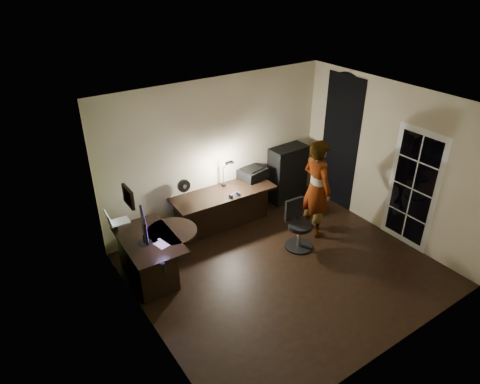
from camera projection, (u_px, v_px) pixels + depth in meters
floor at (284, 270)px, 6.92m from camera, size 4.50×4.00×0.01m
ceiling at (294, 107)px, 5.61m from camera, size 4.50×4.00×0.01m
wall_back at (217, 152)px, 7.71m from camera, size 4.50×0.01×2.70m
wall_front at (403, 270)px, 4.81m from camera, size 4.50×0.01×2.70m
wall_left at (145, 249)px, 5.15m from camera, size 0.01×4.00×2.70m
wall_right at (389, 161)px, 7.37m from camera, size 0.01×4.00×2.70m
green_wall_overlay at (146, 248)px, 5.16m from camera, size 0.00×4.00×2.70m
arched_doorway at (340, 143)px, 8.22m from camera, size 0.01×0.90×2.60m
french_door at (412, 189)px, 7.11m from camera, size 0.02×0.92×2.10m
framed_picture at (128, 197)px, 5.26m from camera, size 0.04×0.30×0.25m
desk_left at (151, 258)px, 6.58m from camera, size 0.82×1.29×0.73m
desk_right at (224, 209)px, 7.86m from camera, size 1.94×0.74×0.72m
cabinet at (287, 174)px, 8.67m from camera, size 0.78×0.41×1.16m
laptop_stand at (120, 224)px, 6.68m from camera, size 0.28×0.26×0.09m
laptop at (118, 216)px, 6.61m from camera, size 0.35×0.33×0.23m
monitor at (143, 233)px, 6.23m from camera, size 0.25×0.56×0.36m
mouse at (159, 240)px, 6.37m from camera, size 0.07×0.09×0.03m
phone at (158, 235)px, 6.50m from camera, size 0.08×0.13×0.01m
pen at (142, 245)px, 6.28m from camera, size 0.07×0.14×0.01m
speaker at (163, 268)px, 5.69m from camera, size 0.06×0.06×0.16m
notepad at (162, 245)px, 6.28m from camera, size 0.20×0.25×0.01m
desk_fan at (184, 189)px, 7.46m from camera, size 0.24×0.13×0.36m
headphones at (235, 195)px, 7.53m from camera, size 0.22×0.14×0.10m
printer at (253, 173)px, 8.15m from camera, size 0.57×0.48×0.22m
desk_lamp at (223, 172)px, 7.76m from camera, size 0.15×0.28×0.62m
office_chair at (300, 226)px, 7.25m from camera, size 0.51×0.51×0.87m
person at (317, 188)px, 7.44m from camera, size 0.47×0.67×1.80m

